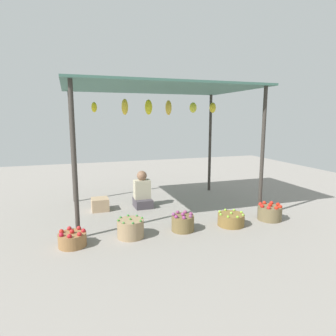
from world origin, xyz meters
TOP-DOWN VIEW (x-y plane):
  - ground_plane at (0.00, 0.00)m, footprint 14.00×14.00m
  - market_stall_structure at (0.00, 0.01)m, footprint 3.68×2.50m
  - vendor_person at (-0.32, 0.22)m, footprint 0.36×0.44m
  - basket_red_apples at (-1.78, -1.39)m, footprint 0.41×0.41m
  - basket_green_chilies at (-0.89, -1.33)m, footprint 0.42×0.42m
  - basket_purple_onions at (-0.00, -1.34)m, footprint 0.38×0.38m
  - basket_limes at (0.90, -1.38)m, footprint 0.47×0.47m
  - basket_red_tomatoes at (1.74, -1.35)m, footprint 0.44×0.44m
  - wooden_crate_near_vendor at (-1.21, 0.24)m, footprint 0.34×0.34m

SIDE VIEW (x-z plane):
  - ground_plane at x=0.00m, z-range 0.00..0.00m
  - basket_limes at x=0.90m, z-range -0.02..0.23m
  - basket_red_apples at x=-1.78m, z-range -0.02..0.24m
  - wooden_crate_near_vendor at x=-1.21m, z-range 0.00..0.26m
  - basket_purple_onions at x=0.00m, z-range -0.02..0.30m
  - basket_red_tomatoes at x=1.74m, z-range -0.02..0.30m
  - basket_green_chilies at x=-0.89m, z-range -0.01..0.31m
  - vendor_person at x=-0.32m, z-range -0.09..0.69m
  - market_stall_structure at x=0.00m, z-range 1.07..3.57m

